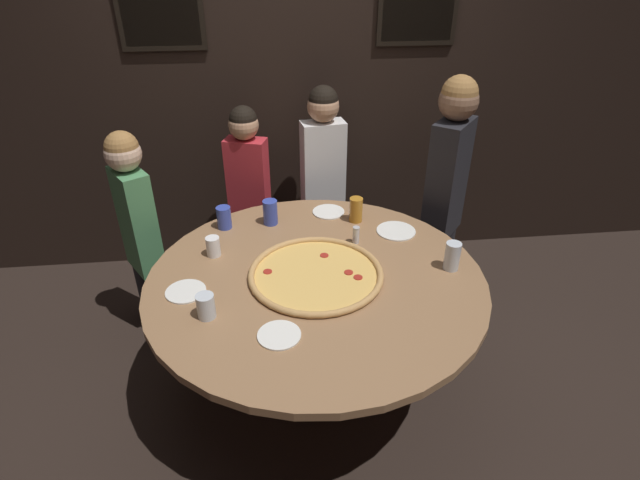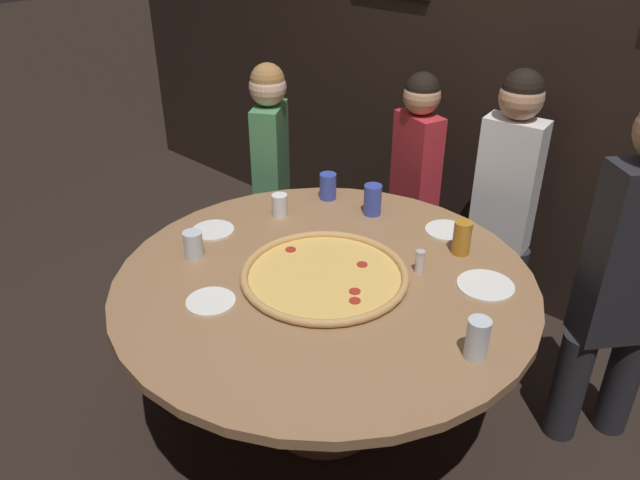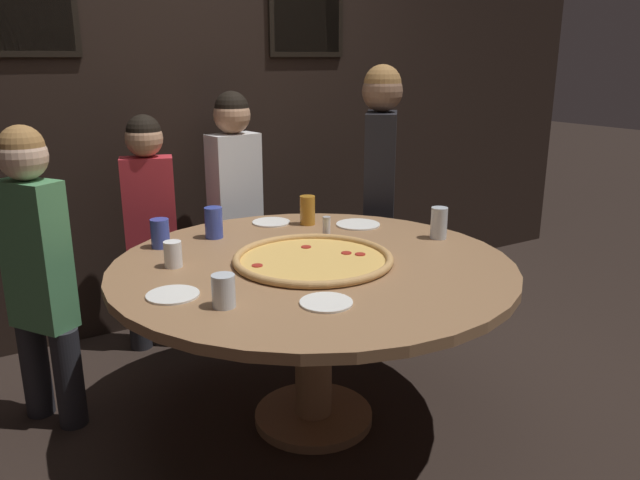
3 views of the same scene
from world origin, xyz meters
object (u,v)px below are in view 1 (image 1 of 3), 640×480
object	(u,v)px
dining_table	(316,296)
diner_centre_back	(249,187)
drink_cup_beside_pizza	(270,212)
white_plate_far_back	(329,212)
drink_cup_far_right	(224,218)
drink_cup_by_shaker	(452,256)
white_plate_beside_cup	(279,335)
diner_side_right	(447,183)
drink_cup_centre_back	(213,247)
giant_pizza	(316,273)
drink_cup_near_left	(356,210)
diner_far_left	(139,225)
condiment_shaker	(356,235)
diner_far_right	(323,174)
white_plate_near_front	(396,231)
drink_cup_near_right	(206,306)
white_plate_right_side	(186,291)

from	to	relation	value
dining_table	diner_centre_back	bearing A→B (deg)	107.37
drink_cup_beside_pizza	white_plate_far_back	size ratio (longest dim) A/B	0.75
dining_table	drink_cup_far_right	size ratio (longest dim) A/B	12.86
drink_cup_by_shaker	diner_centre_back	size ratio (longest dim) A/B	0.12
white_plate_beside_cup	diner_side_right	xyz separation A→B (m)	(1.08, 1.13, 0.11)
drink_cup_beside_pizza	dining_table	bearing A→B (deg)	-69.55
drink_cup_far_right	drink_cup_centre_back	distance (m)	0.29
white_plate_beside_cup	dining_table	bearing A→B (deg)	64.43
drink_cup_far_right	drink_cup_centre_back	world-z (taller)	drink_cup_far_right
white_plate_far_back	giant_pizza	bearing A→B (deg)	-102.64
drink_cup_near_left	white_plate_far_back	world-z (taller)	drink_cup_near_left
white_plate_beside_cup	diner_centre_back	distance (m)	1.51
drink_cup_far_right	diner_far_left	bearing A→B (deg)	170.39
drink_cup_near_left	white_plate_far_back	size ratio (longest dim) A/B	0.76
drink_cup_near_left	white_plate_beside_cup	world-z (taller)	drink_cup_near_left
diner_far_left	giant_pizza	bearing A→B (deg)	-154.85
dining_table	white_plate_far_back	size ratio (longest dim) A/B	8.63
dining_table	giant_pizza	bearing A→B (deg)	102.63
giant_pizza	condiment_shaker	distance (m)	0.38
dining_table	drink_cup_centre_back	bearing A→B (deg)	154.29
diner_far_left	diner_far_right	distance (m)	1.25
drink_cup_by_shaker	drink_cup_near_left	distance (m)	0.66
drink_cup_near_left	white_plate_beside_cup	xyz separation A→B (m)	(-0.48, -0.94, -0.07)
diner_far_right	dining_table	bearing A→B (deg)	73.38
condiment_shaker	diner_centre_back	xyz separation A→B (m)	(-0.59, 0.81, -0.07)
drink_cup_by_shaker	diner_centre_back	bearing A→B (deg)	132.77
drink_cup_by_shaker	drink_cup_near_left	xyz separation A→B (m)	(-0.39, 0.54, -0.00)
drink_cup_far_right	diner_far_left	world-z (taller)	diner_far_left
drink_cup_centre_back	diner_centre_back	size ratio (longest dim) A/B	0.08
drink_cup_centre_back	white_plate_near_front	xyz separation A→B (m)	(1.00, 0.13, -0.05)
dining_table	drink_cup_by_shaker	size ratio (longest dim) A/B	11.31
drink_cup_beside_pizza	white_plate_near_front	xyz separation A→B (m)	(0.70, -0.17, -0.07)
dining_table	diner_side_right	size ratio (longest dim) A/B	1.10
drink_cup_near_right	drink_cup_near_left	bearing A→B (deg)	44.49
drink_cup_beside_pizza	white_plate_near_front	bearing A→B (deg)	-13.87
white_plate_far_back	diner_centre_back	world-z (taller)	diner_centre_back
condiment_shaker	drink_cup_near_left	bearing A→B (deg)	80.56
drink_cup_near_left	white_plate_near_front	distance (m)	0.26
white_plate_far_back	diner_centre_back	xyz separation A→B (m)	(-0.49, 0.45, -0.02)
white_plate_near_front	white_plate_right_side	size ratio (longest dim) A/B	1.17
drink_cup_centre_back	diner_far_left	distance (m)	0.59
drink_cup_near_right	condiment_shaker	world-z (taller)	drink_cup_near_right
drink_cup_centre_back	condiment_shaker	xyz separation A→B (m)	(0.76, 0.04, -0.00)
drink_cup_centre_back	white_plate_right_side	size ratio (longest dim) A/B	0.56
dining_table	drink_cup_near_left	bearing A→B (deg)	61.40
drink_cup_near_right	drink_cup_centre_back	xyz separation A→B (m)	(-0.00, 0.49, -0.00)
drink_cup_near_left	white_plate_far_back	xyz separation A→B (m)	(-0.14, 0.12, -0.07)
white_plate_right_side	diner_centre_back	bearing A→B (deg)	76.54
white_plate_beside_cup	white_plate_right_side	bearing A→B (deg)	140.63
white_plate_right_side	diner_side_right	size ratio (longest dim) A/B	0.12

